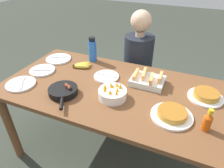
{
  "coord_description": "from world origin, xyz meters",
  "views": [
    {
      "loc": [
        0.51,
        -1.2,
        1.64
      ],
      "look_at": [
        0.0,
        0.0,
        0.79
      ],
      "focal_mm": 32.0,
      "sensor_mm": 36.0,
      "label": 1
    }
  ],
  "objects_px": {
    "frittata_plate_side": "(172,114)",
    "person_figure": "(137,75)",
    "water_bottle": "(92,50)",
    "hot_sauce_bottle": "(208,121)",
    "banana_bunch": "(82,65)",
    "fruit_bowl_mango": "(113,93)",
    "melon_tray": "(148,80)",
    "empty_plate_far_left": "(59,59)",
    "frittata_plate_center": "(206,96)",
    "empty_plate_near_front": "(42,70)",
    "skillet": "(63,91)",
    "empty_plate_far_right": "(106,77)",
    "empty_plate_mid_edge": "(21,84)"
  },
  "relations": [
    {
      "from": "skillet",
      "to": "banana_bunch",
      "type": "bearing_deg",
      "value": 160.53
    },
    {
      "from": "banana_bunch",
      "to": "empty_plate_far_left",
      "type": "relative_size",
      "value": 0.7
    },
    {
      "from": "empty_plate_far_left",
      "to": "person_figure",
      "type": "distance_m",
      "value": 0.85
    },
    {
      "from": "frittata_plate_center",
      "to": "empty_plate_far_right",
      "type": "distance_m",
      "value": 0.78
    },
    {
      "from": "frittata_plate_center",
      "to": "hot_sauce_bottle",
      "type": "relative_size",
      "value": 1.63
    },
    {
      "from": "banana_bunch",
      "to": "empty_plate_far_right",
      "type": "xyz_separation_m",
      "value": [
        0.28,
        -0.07,
        -0.01
      ]
    },
    {
      "from": "frittata_plate_center",
      "to": "fruit_bowl_mango",
      "type": "height_order",
      "value": "fruit_bowl_mango"
    },
    {
      "from": "hot_sauce_bottle",
      "to": "person_figure",
      "type": "relative_size",
      "value": 0.13
    },
    {
      "from": "empty_plate_near_front",
      "to": "frittata_plate_side",
      "type": "bearing_deg",
      "value": -7.62
    },
    {
      "from": "empty_plate_near_front",
      "to": "hot_sauce_bottle",
      "type": "relative_size",
      "value": 1.47
    },
    {
      "from": "water_bottle",
      "to": "hot_sauce_bottle",
      "type": "distance_m",
      "value": 1.18
    },
    {
      "from": "empty_plate_mid_edge",
      "to": "hot_sauce_bottle",
      "type": "height_order",
      "value": "hot_sauce_bottle"
    },
    {
      "from": "frittata_plate_side",
      "to": "person_figure",
      "type": "distance_m",
      "value": 0.99
    },
    {
      "from": "melon_tray",
      "to": "empty_plate_far_left",
      "type": "relative_size",
      "value": 1.07
    },
    {
      "from": "skillet",
      "to": "empty_plate_near_front",
      "type": "relative_size",
      "value": 1.38
    },
    {
      "from": "frittata_plate_side",
      "to": "person_figure",
      "type": "bearing_deg",
      "value": 119.54
    },
    {
      "from": "water_bottle",
      "to": "frittata_plate_side",
      "type": "bearing_deg",
      "value": -31.83
    },
    {
      "from": "frittata_plate_center",
      "to": "person_figure",
      "type": "relative_size",
      "value": 0.21
    },
    {
      "from": "frittata_plate_side",
      "to": "fruit_bowl_mango",
      "type": "height_order",
      "value": "fruit_bowl_mango"
    },
    {
      "from": "skillet",
      "to": "empty_plate_near_front",
      "type": "xyz_separation_m",
      "value": [
        -0.38,
        0.22,
        -0.02
      ]
    },
    {
      "from": "melon_tray",
      "to": "water_bottle",
      "type": "xyz_separation_m",
      "value": [
        -0.6,
        0.2,
        0.08
      ]
    },
    {
      "from": "fruit_bowl_mango",
      "to": "water_bottle",
      "type": "bearing_deg",
      "value": 130.53
    },
    {
      "from": "melon_tray",
      "to": "empty_plate_far_left",
      "type": "height_order",
      "value": "melon_tray"
    },
    {
      "from": "empty_plate_near_front",
      "to": "empty_plate_far_left",
      "type": "relative_size",
      "value": 0.92
    },
    {
      "from": "empty_plate_far_left",
      "to": "hot_sauce_bottle",
      "type": "height_order",
      "value": "hot_sauce_bottle"
    },
    {
      "from": "water_bottle",
      "to": "hot_sauce_bottle",
      "type": "bearing_deg",
      "value": -28.0
    },
    {
      "from": "skillet",
      "to": "empty_plate_far_right",
      "type": "relative_size",
      "value": 1.45
    },
    {
      "from": "banana_bunch",
      "to": "fruit_bowl_mango",
      "type": "xyz_separation_m",
      "value": [
        0.44,
        -0.32,
        0.02
      ]
    },
    {
      "from": "empty_plate_near_front",
      "to": "melon_tray",
      "type": "bearing_deg",
      "value": 10.35
    },
    {
      "from": "melon_tray",
      "to": "banana_bunch",
      "type": "bearing_deg",
      "value": 176.88
    },
    {
      "from": "water_bottle",
      "to": "person_figure",
      "type": "bearing_deg",
      "value": 39.13
    },
    {
      "from": "fruit_bowl_mango",
      "to": "person_figure",
      "type": "bearing_deg",
      "value": 92.87
    },
    {
      "from": "fruit_bowl_mango",
      "to": "empty_plate_mid_edge",
      "type": "bearing_deg",
      "value": -170.04
    },
    {
      "from": "melon_tray",
      "to": "skillet",
      "type": "bearing_deg",
      "value": -144.55
    },
    {
      "from": "frittata_plate_side",
      "to": "person_figure",
      "type": "xyz_separation_m",
      "value": [
        -0.47,
        0.83,
        -0.27
      ]
    },
    {
      "from": "banana_bunch",
      "to": "hot_sauce_bottle",
      "type": "bearing_deg",
      "value": -19.9
    },
    {
      "from": "frittata_plate_side",
      "to": "water_bottle",
      "type": "distance_m",
      "value": 0.99
    },
    {
      "from": "banana_bunch",
      "to": "frittata_plate_center",
      "type": "xyz_separation_m",
      "value": [
        1.07,
        -0.06,
        0.0
      ]
    },
    {
      "from": "empty_plate_near_front",
      "to": "person_figure",
      "type": "relative_size",
      "value": 0.18
    },
    {
      "from": "frittata_plate_center",
      "to": "hot_sauce_bottle",
      "type": "xyz_separation_m",
      "value": [
        0.01,
        -0.33,
        0.04
      ]
    },
    {
      "from": "empty_plate_mid_edge",
      "to": "frittata_plate_center",
      "type": "bearing_deg",
      "value": 15.86
    },
    {
      "from": "water_bottle",
      "to": "person_figure",
      "type": "xyz_separation_m",
      "value": [
        0.37,
        0.3,
        -0.36
      ]
    },
    {
      "from": "empty_plate_near_front",
      "to": "person_figure",
      "type": "bearing_deg",
      "value": 44.15
    },
    {
      "from": "empty_plate_far_left",
      "to": "hot_sauce_bottle",
      "type": "bearing_deg",
      "value": -17.77
    },
    {
      "from": "melon_tray",
      "to": "person_figure",
      "type": "relative_size",
      "value": 0.22
    },
    {
      "from": "banana_bunch",
      "to": "skillet",
      "type": "bearing_deg",
      "value": -77.92
    },
    {
      "from": "empty_plate_far_left",
      "to": "person_figure",
      "type": "xyz_separation_m",
      "value": [
        0.7,
        0.42,
        -0.26
      ]
    },
    {
      "from": "frittata_plate_side",
      "to": "water_bottle",
      "type": "xyz_separation_m",
      "value": [
        -0.84,
        0.52,
        0.09
      ]
    },
    {
      "from": "frittata_plate_side",
      "to": "fruit_bowl_mango",
      "type": "distance_m",
      "value": 0.43
    },
    {
      "from": "empty_plate_mid_edge",
      "to": "fruit_bowl_mango",
      "type": "bearing_deg",
      "value": 9.96
    }
  ]
}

